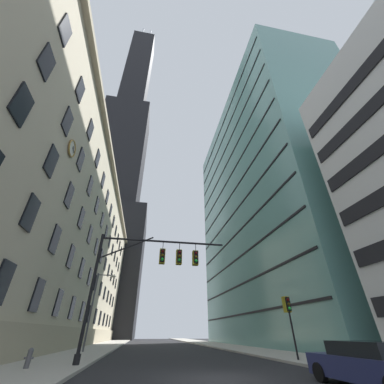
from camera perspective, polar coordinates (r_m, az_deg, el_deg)
ground_plane at (r=12.50m, az=5.86°, el=-39.03°), size 102.00×160.00×0.10m
station_building at (r=45.36m, az=-30.09°, el=-12.42°), size 15.01×70.53×26.60m
dark_skyscraper at (r=105.57m, az=-18.21°, el=2.67°), size 29.75×29.75×191.80m
glass_office_midrise at (r=48.32m, az=17.93°, el=-2.55°), size 15.59×40.46×47.47m
traffic_signal_mast at (r=17.09m, az=-9.12°, el=-17.32°), size 9.00×0.63×7.55m
traffic_light_near_right at (r=19.81m, az=22.49°, el=-24.85°), size 0.40×0.63×3.79m
street_lamppost at (r=28.01m, az=-22.65°, el=-23.74°), size 1.96×0.32×7.02m
fire_hydrant at (r=16.42m, az=-35.17°, el=-30.27°), size 0.42×0.26×0.85m
parked_car at (r=11.81m, az=37.83°, el=-30.52°), size 2.02×4.56×1.39m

